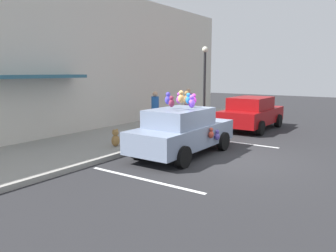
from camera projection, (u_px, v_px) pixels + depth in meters
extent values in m
plane|color=#262628|center=(231.00, 159.00, 10.36)|extent=(60.00, 60.00, 0.00)
cube|color=gray|center=(115.00, 139.00, 13.17)|extent=(24.00, 4.00, 0.15)
cube|color=beige|center=(76.00, 60.00, 13.87)|extent=(24.00, 0.30, 6.40)
cube|color=#2D5E72|center=(38.00, 76.00, 11.89)|extent=(3.60, 1.10, 0.12)
cube|color=silver|center=(233.00, 142.00, 12.88)|extent=(0.12, 3.60, 0.01)
cube|color=silver|center=(144.00, 179.00, 8.40)|extent=(0.12, 3.60, 0.01)
cube|color=gray|center=(183.00, 135.00, 10.86)|extent=(4.24, 1.67, 0.68)
cube|color=gray|center=(180.00, 117.00, 10.59)|extent=(2.20, 1.47, 0.56)
cylinder|color=black|center=(183.00, 136.00, 12.45)|extent=(0.64, 0.22, 0.64)
cylinder|color=black|center=(223.00, 141.00, 11.51)|extent=(0.64, 0.22, 0.64)
cylinder|color=black|center=(138.00, 149.00, 10.32)|extent=(0.64, 0.22, 0.64)
cylinder|color=black|center=(183.00, 157.00, 9.38)|extent=(0.64, 0.22, 0.64)
ellipsoid|color=purple|center=(179.00, 100.00, 10.22)|extent=(0.21, 0.17, 0.25)
sphere|color=purple|center=(179.00, 94.00, 10.20)|extent=(0.13, 0.13, 0.13)
ellipsoid|color=#AF3B2D|center=(211.00, 135.00, 10.52)|extent=(0.20, 0.17, 0.24)
sphere|color=#AF3B2D|center=(211.00, 130.00, 10.49)|extent=(0.13, 0.13, 0.13)
ellipsoid|color=#5B15A5|center=(188.00, 116.00, 11.78)|extent=(0.26, 0.22, 0.31)
sphere|color=#5B15A5|center=(188.00, 110.00, 11.74)|extent=(0.17, 0.17, 0.17)
ellipsoid|color=gold|center=(199.00, 119.00, 11.56)|extent=(0.18, 0.15, 0.21)
sphere|color=gold|center=(199.00, 115.00, 11.54)|extent=(0.11, 0.11, 0.11)
ellipsoid|color=#8647ED|center=(192.00, 103.00, 10.37)|extent=(0.24, 0.19, 0.28)
sphere|color=#8647ED|center=(192.00, 97.00, 10.34)|extent=(0.15, 0.15, 0.15)
ellipsoid|color=#991A82|center=(205.00, 116.00, 12.03)|extent=(0.20, 0.17, 0.24)
sphere|color=#991A82|center=(206.00, 112.00, 12.00)|extent=(0.13, 0.13, 0.13)
ellipsoid|color=#8C2B4C|center=(171.00, 103.00, 9.89)|extent=(0.20, 0.16, 0.23)
sphere|color=#8C2B4C|center=(172.00, 98.00, 9.86)|extent=(0.13, 0.13, 0.13)
ellipsoid|color=#2280E2|center=(188.00, 100.00, 10.77)|extent=(0.21, 0.17, 0.25)
sphere|color=#2280E2|center=(188.00, 95.00, 10.74)|extent=(0.13, 0.13, 0.13)
ellipsoid|color=#5346A2|center=(217.00, 137.00, 10.90)|extent=(0.20, 0.17, 0.24)
sphere|color=#5346A2|center=(217.00, 132.00, 10.87)|extent=(0.13, 0.13, 0.13)
ellipsoid|color=olive|center=(187.00, 100.00, 10.98)|extent=(0.26, 0.21, 0.30)
sphere|color=olive|center=(187.00, 93.00, 10.94)|extent=(0.16, 0.16, 0.16)
ellipsoid|color=#E3A963|center=(181.00, 99.00, 9.83)|extent=(0.22, 0.18, 0.26)
sphere|color=#E3A963|center=(181.00, 93.00, 9.80)|extent=(0.14, 0.14, 0.14)
ellipsoid|color=#EC3ADA|center=(194.00, 100.00, 10.48)|extent=(0.19, 0.15, 0.22)
sphere|color=#EC3ADA|center=(194.00, 95.00, 10.46)|extent=(0.12, 0.12, 0.12)
ellipsoid|color=#443BBB|center=(168.00, 100.00, 10.41)|extent=(0.23, 0.19, 0.27)
sphere|color=#443BBB|center=(168.00, 94.00, 10.38)|extent=(0.14, 0.14, 0.14)
cube|color=maroon|center=(252.00, 116.00, 15.71)|extent=(4.18, 1.78, 0.68)
cube|color=maroon|center=(251.00, 103.00, 15.44)|extent=(2.18, 1.56, 0.56)
cylinder|color=black|center=(244.00, 118.00, 17.31)|extent=(0.64, 0.22, 0.64)
cylinder|color=black|center=(278.00, 121.00, 16.31)|extent=(0.64, 0.22, 0.64)
cylinder|color=black|center=(223.00, 124.00, 15.21)|extent=(0.64, 0.22, 0.64)
cylinder|color=black|center=(260.00, 128.00, 14.21)|extent=(0.64, 0.22, 0.64)
ellipsoid|color=#9E723D|center=(116.00, 141.00, 11.46)|extent=(0.32, 0.27, 0.40)
sphere|color=#9E723D|center=(115.00, 133.00, 11.41)|extent=(0.23, 0.23, 0.23)
sphere|color=#9E723D|center=(114.00, 131.00, 11.33)|extent=(0.09, 0.09, 0.09)
sphere|color=#9E723D|center=(117.00, 130.00, 11.46)|extent=(0.09, 0.09, 0.09)
cylinder|color=black|center=(204.00, 89.00, 15.78)|extent=(0.12, 0.12, 3.47)
sphere|color=#EAEACC|center=(205.00, 49.00, 15.48)|extent=(0.28, 0.28, 0.28)
cylinder|color=#2257A6|center=(155.00, 112.00, 15.09)|extent=(0.34, 0.34, 1.46)
sphere|color=tan|center=(155.00, 94.00, 14.96)|extent=(0.24, 0.24, 0.24)
cylinder|color=#A26AAE|center=(188.00, 108.00, 16.50)|extent=(0.36, 0.36, 1.53)
sphere|color=tan|center=(188.00, 91.00, 16.36)|extent=(0.22, 0.22, 0.22)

